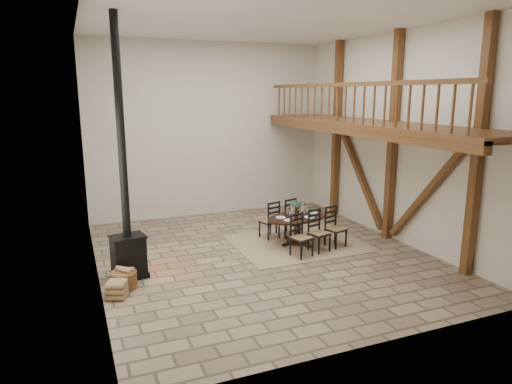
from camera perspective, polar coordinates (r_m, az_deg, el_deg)
name	(u,v)px	position (r m, az deg, el deg)	size (l,w,h in m)	color
ground	(263,255)	(10.32, 0.91, -7.94)	(8.00, 8.00, 0.00)	#9A8667
room_shell	(313,119)	(10.22, 7.19, 9.10)	(7.02, 8.02, 5.01)	beige
rug	(297,243)	(11.14, 5.16, -6.38)	(3.00, 2.50, 0.02)	tan
dining_table	(300,229)	(10.96, 5.54, -4.65)	(1.90, 2.10, 1.07)	black
wood_stove	(127,222)	(9.16, -15.88, -3.67)	(0.73, 0.60, 5.00)	black
log_basket	(124,279)	(8.98, -16.20, -10.43)	(0.49, 0.49, 0.40)	brown
log_stack	(117,290)	(8.60, -16.97, -11.59)	(0.42, 0.43, 0.33)	tan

